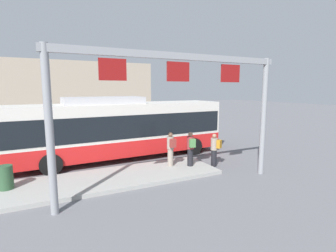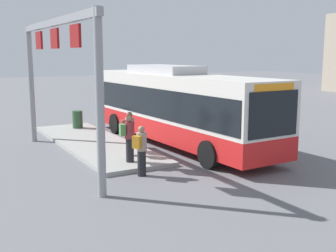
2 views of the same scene
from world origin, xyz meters
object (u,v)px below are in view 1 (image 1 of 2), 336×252
person_waiting_mid (191,148)px  trash_bin (6,177)px  bus_main (120,127)px  person_waiting_near (171,148)px  person_boarding (215,149)px

person_waiting_mid → trash_bin: (-7.71, 0.56, -0.44)m
person_waiting_mid → bus_main: bearing=46.7°
person_waiting_mid → person_waiting_near: bearing=75.3°
person_waiting_mid → person_boarding: bearing=-86.8°
person_waiting_near → person_waiting_mid: (0.87, -0.40, 0.00)m
person_waiting_mid → trash_bin: person_waiting_mid is taller
bus_main → person_waiting_mid: size_ratio=7.11×
bus_main → person_boarding: (3.81, -3.53, -0.92)m
person_waiting_mid → trash_bin: 7.74m
bus_main → person_waiting_near: 3.46m
bus_main → person_waiting_near: (1.63, -2.96, -0.76)m
bus_main → trash_bin: (-5.21, -2.81, -1.20)m
person_boarding → person_waiting_near: bearing=44.6°
trash_bin → person_boarding: bearing=-4.5°
person_boarding → person_waiting_mid: size_ratio=1.00×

